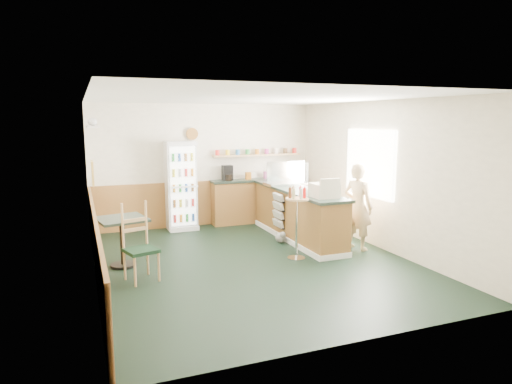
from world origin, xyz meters
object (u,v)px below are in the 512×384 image
display_case (286,174)px  drinks_fridge (181,186)px  shopkeeper (358,207)px  cafe_chair (140,239)px  condiment_stand (297,213)px  cash_register (324,190)px  cafe_table (122,232)px

display_case → drinks_fridge: bearing=150.7°
shopkeeper → cafe_chair: shopkeeper is taller
condiment_stand → cafe_chair: condiment_stand is taller
drinks_fridge → cash_register: (1.96, -2.70, 0.18)m
condiment_stand → cafe_chair: size_ratio=1.06×
drinks_fridge → cash_register: size_ratio=4.29×
shopkeeper → cafe_table: 4.14m
cash_register → shopkeeper: (0.70, -0.02, -0.33)m
display_case → shopkeeper: (0.70, -1.61, -0.45)m
cafe_table → display_case: bearing=17.6°
condiment_stand → cash_register: bearing=13.5°
shopkeeper → cafe_chair: 3.92m
display_case → cash_register: (0.00, -1.59, -0.12)m
display_case → condiment_stand: size_ratio=0.69×
display_case → condiment_stand: 1.89m
shopkeeper → cafe_chair: (-3.91, -0.16, -0.19)m
cash_register → condiment_stand: cash_register is taller
cafe_chair → cash_register: bearing=-13.8°
cash_register → cafe_chair: (-3.21, -0.18, -0.53)m
cafe_table → cafe_chair: (0.19, -0.69, 0.04)m
shopkeeper → cafe_table: shopkeeper is taller
drinks_fridge → cafe_chair: drinks_fridge is taller
shopkeeper → cafe_table: (-4.10, 0.53, -0.23)m
condiment_stand → shopkeeper: bearing=5.5°
condiment_stand → cafe_chair: (-2.61, -0.04, -0.19)m
shopkeeper → display_case: bearing=-0.5°
drinks_fridge → condiment_stand: drinks_fridge is taller
shopkeeper → condiment_stand: 1.30m
cash_register → cafe_table: 3.48m
drinks_fridge → cafe_chair: bearing=-113.4°
condiment_stand → cafe_table: condiment_stand is taller
cash_register → cafe_chair: bearing=-175.4°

